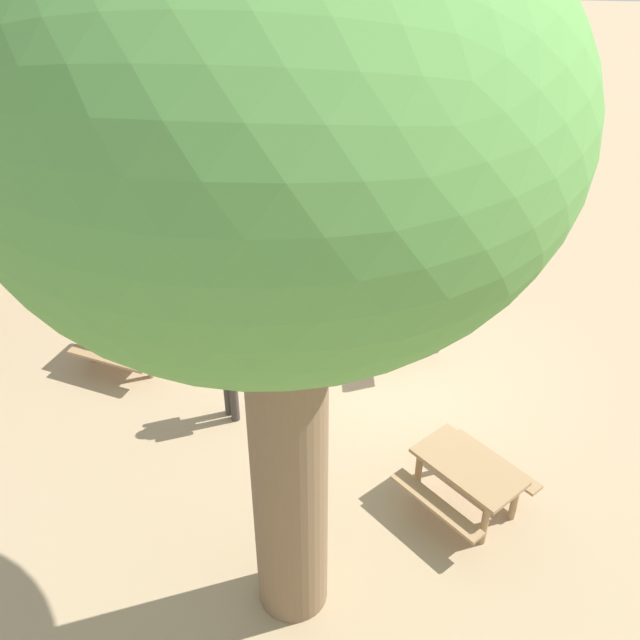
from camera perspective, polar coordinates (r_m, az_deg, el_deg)
ground_plane at (r=13.24m, az=5.27°, el=-3.64°), size 60.00×60.00×0.00m
elephant at (r=13.02m, az=4.45°, el=1.10°), size 1.51×2.26×1.56m
person_handler at (r=11.70m, az=-6.97°, el=-3.83°), size 0.40×0.38×1.62m
shade_tree_main at (r=6.14m, az=-3.24°, el=14.62°), size 5.27×4.83×8.10m
wooden_bench at (r=15.67m, az=9.36°, el=4.80°), size 0.85×1.45×0.88m
picnic_table_near at (r=10.70m, az=11.18°, el=-11.50°), size 2.11×2.11×0.78m
picnic_table_far at (r=13.47m, az=-14.47°, el=-0.87°), size 1.85×1.87×0.78m
feed_bucket at (r=14.21m, az=-0.65°, el=0.37°), size 0.36×0.36×0.32m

